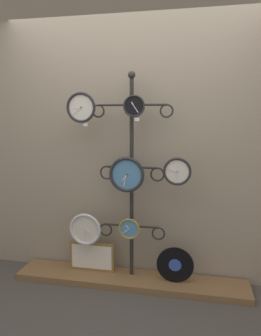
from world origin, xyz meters
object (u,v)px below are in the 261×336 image
object	(u,v)px
clock_top_left	(81,107)
picture_frame	(92,257)
display_stand	(132,204)
vinyl_record	(175,265)
clock_top_center	(134,106)
clock_middle_right	(177,171)
clock_middle_center	(127,175)
clock_bottom_left	(85,229)
clock_bottom_center	(129,229)

from	to	relation	value
clock_top_left	picture_frame	xyz separation A→B (m)	(0.04, 0.10, -1.45)
display_stand	vinyl_record	bearing A→B (deg)	-10.37
display_stand	clock_top_center	size ratio (longest dim) A/B	10.23
clock_middle_right	picture_frame	world-z (taller)	clock_middle_right
clock_middle_right	vinyl_record	bearing A→B (deg)	94.90
clock_middle_center	picture_frame	distance (m)	0.94
clock_top_left	clock_bottom_left	bearing A→B (deg)	76.79
clock_top_center	clock_bottom_left	size ratio (longest dim) A/B	0.61
clock_middle_right	clock_bottom_left	xyz separation A→B (m)	(-0.86, 0.00, -0.59)
clock_top_center	vinyl_record	size ratio (longest dim) A/B	0.57
clock_top_left	clock_bottom_center	world-z (taller)	clock_top_left
clock_top_left	clock_bottom_center	bearing A→B (deg)	-0.22
clock_top_left	picture_frame	size ratio (longest dim) A/B	0.61
clock_top_left	picture_frame	world-z (taller)	clock_top_left
clock_bottom_center	clock_top_left	bearing A→B (deg)	179.78
clock_top_left	clock_bottom_center	distance (m)	1.18
clock_top_left	display_stand	bearing A→B (deg)	13.37
clock_middle_center	vinyl_record	xyz separation A→B (m)	(0.44, 0.04, -0.83)
vinyl_record	picture_frame	world-z (taller)	vinyl_record
clock_bottom_left	vinyl_record	distance (m)	0.90
clock_top_left	picture_frame	bearing A→B (deg)	68.83
clock_middle_right	picture_frame	bearing A→B (deg)	174.41
clock_middle_right	vinyl_record	xyz separation A→B (m)	(-0.00, 0.01, -0.87)
clock_bottom_left	picture_frame	world-z (taller)	clock_bottom_left
clock_bottom_center	picture_frame	xyz separation A→B (m)	(-0.40, 0.10, -0.35)
clock_top_center	clock_middle_right	bearing A→B (deg)	1.99
clock_bottom_left	picture_frame	distance (m)	0.32
vinyl_record	clock_bottom_left	bearing A→B (deg)	-179.69
display_stand	vinyl_record	size ratio (longest dim) A/B	5.79
clock_bottom_left	clock_middle_center	bearing A→B (deg)	-4.65
clock_bottom_left	clock_top_center	bearing A→B (deg)	-2.10
clock_bottom_center	clock_top_center	bearing A→B (deg)	8.73
clock_middle_center	clock_bottom_center	size ratio (longest dim) A/B	1.62
clock_middle_center	picture_frame	size ratio (longest dim) A/B	0.71
clock_bottom_center	picture_frame	size ratio (longest dim) A/B	0.44
picture_frame	clock_middle_right	bearing A→B (deg)	-5.59
clock_top_center	clock_middle_center	bearing A→B (deg)	-165.40
clock_bottom_center	display_stand	bearing A→B (deg)	89.86
clock_middle_center	clock_middle_right	world-z (taller)	clock_middle_right
clock_top_left	clock_top_center	size ratio (longest dim) A/B	1.42
clock_top_left	clock_middle_right	bearing A→B (deg)	1.20
clock_bottom_left	clock_bottom_center	bearing A→B (deg)	-3.17
display_stand	clock_bottom_left	distance (m)	0.51
display_stand	vinyl_record	world-z (taller)	display_stand
display_stand	clock_middle_center	size ratio (longest dim) A/B	6.11
vinyl_record	clock_top_center	bearing A→B (deg)	-176.66
clock_bottom_center	vinyl_record	world-z (taller)	clock_bottom_center
clock_top_left	clock_bottom_left	xyz separation A→B (m)	(0.01, 0.02, -1.14)
clock_middle_right	clock_top_center	bearing A→B (deg)	-178.01
clock_top_center	clock_top_left	bearing A→B (deg)	-179.42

